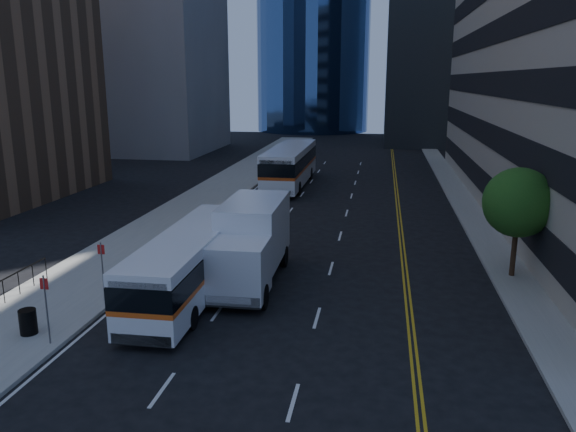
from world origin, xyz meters
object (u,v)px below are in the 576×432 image
object	(u,v)px
trash_can	(28,322)
bus_front	(191,262)
street_tree	(519,203)
bus_rear	(290,165)
box_truck	(250,242)

from	to	relation	value
trash_can	bus_front	bearing A→B (deg)	47.48
street_tree	trash_can	bearing A→B (deg)	-153.12
bus_front	bus_rear	world-z (taller)	bus_rear
bus_front	box_truck	world-z (taller)	box_truck
bus_rear	trash_can	world-z (taller)	bus_rear
street_tree	bus_rear	distance (m)	25.90
street_tree	box_truck	bearing A→B (deg)	-168.12
box_truck	trash_can	distance (m)	9.62
street_tree	bus_front	size ratio (longest dim) A/B	0.47
bus_rear	trash_can	xyz separation A→B (m)	(-4.50, -31.09, -1.26)
bus_front	trash_can	world-z (taller)	bus_front
box_truck	street_tree	bearing A→B (deg)	10.93
box_truck	trash_can	world-z (taller)	box_truck
street_tree	trash_can	distance (m)	21.06
bus_front	bus_rear	bearing A→B (deg)	89.34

